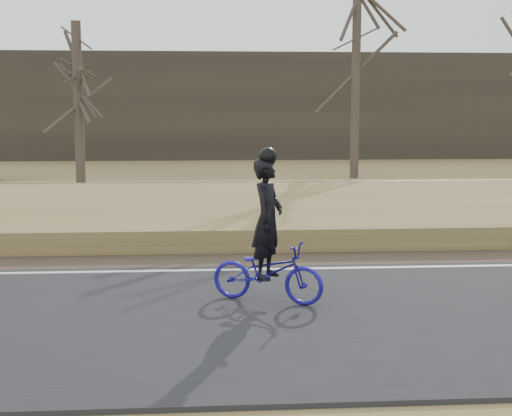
{
  "coord_description": "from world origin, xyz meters",
  "views": [
    {
      "loc": [
        2.74,
        -11.87,
        2.81
      ],
      "look_at": [
        3.61,
        0.5,
        1.1
      ],
      "focal_mm": 50.0,
      "sensor_mm": 36.0,
      "label": 1
    }
  ],
  "objects": [
    {
      "name": "treeline_backdrop",
      "position": [
        0.0,
        30.0,
        3.0
      ],
      "size": [
        120.0,
        4.0,
        6.0
      ],
      "primitive_type": "cube",
      "color": "#383328",
      "rests_on": "ground"
    },
    {
      "name": "ground",
      "position": [
        0.0,
        0.0,
        0.0
      ],
      "size": [
        120.0,
        120.0,
        0.0
      ],
      "primitive_type": "plane",
      "color": "#977C4D",
      "rests_on": "ground"
    },
    {
      "name": "cyclist",
      "position": [
        3.61,
        -1.88,
        0.79
      ],
      "size": [
        1.76,
        1.22,
        2.23
      ],
      "rotation": [
        0.0,
        0.0,
        1.14
      ],
      "color": "navy",
      "rests_on": "road"
    },
    {
      "name": "railroad",
      "position": [
        0.0,
        8.0,
        0.53
      ],
      "size": [
        120.0,
        2.4,
        0.29
      ],
      "color": "black",
      "rests_on": "ballast"
    },
    {
      "name": "edge_line",
      "position": [
        0.0,
        0.2,
        0.07
      ],
      "size": [
        120.0,
        0.12,
        0.01
      ],
      "primitive_type": "cube",
      "color": "silver",
      "rests_on": "road"
    },
    {
      "name": "ballast",
      "position": [
        0.0,
        8.0,
        0.23
      ],
      "size": [
        120.0,
        3.0,
        0.45
      ],
      "primitive_type": "cube",
      "color": "slate",
      "rests_on": "ground"
    },
    {
      "name": "road",
      "position": [
        0.0,
        -2.5,
        0.03
      ],
      "size": [
        120.0,
        6.0,
        0.06
      ],
      "primitive_type": "cube",
      "color": "black",
      "rests_on": "ground"
    },
    {
      "name": "bare_tree_center",
      "position": [
        8.87,
        17.28,
        4.57
      ],
      "size": [
        0.36,
        0.36,
        9.15
      ],
      "primitive_type": "cylinder",
      "color": "#494035",
      "rests_on": "ground"
    },
    {
      "name": "shoulder",
      "position": [
        0.0,
        1.2,
        0.02
      ],
      "size": [
        120.0,
        1.6,
        0.04
      ],
      "primitive_type": "cube",
      "color": "#473A2B",
      "rests_on": "ground"
    },
    {
      "name": "embankment",
      "position": [
        0.0,
        4.2,
        0.22
      ],
      "size": [
        120.0,
        5.0,
        0.44
      ],
      "primitive_type": "cube",
      "color": "#977C4D",
      "rests_on": "ground"
    },
    {
      "name": "bare_tree_near_left",
      "position": [
        -1.95,
        15.08,
        3.01
      ],
      "size": [
        0.36,
        0.36,
        6.02
      ],
      "primitive_type": "cylinder",
      "color": "#494035",
      "rests_on": "ground"
    }
  ]
}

